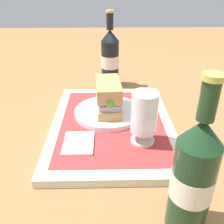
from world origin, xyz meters
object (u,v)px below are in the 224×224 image
sandwich (108,97)px  beer_glass (144,116)px  beer_bottle (193,177)px  plate (108,112)px  second_bottle (110,58)px

sandwich → beer_glass: bearing=27.4°
beer_glass → beer_bottle: bearing=11.8°
plate → beer_glass: 0.17m
sandwich → beer_bottle: size_ratio=0.51×
plate → sandwich: (0.00, 0.00, 0.05)m
sandwich → second_bottle: 0.28m
sandwich → beer_bottle: (0.34, 0.12, 0.03)m
plate → sandwich: bearing=3.7°
beer_bottle → second_bottle: size_ratio=1.00×
beer_glass → beer_bottle: beer_bottle is taller
second_bottle → sandwich: bearing=-1.7°
beer_glass → second_bottle: bearing=-170.1°
plate → second_bottle: size_ratio=0.71×
plate → beer_bottle: 0.37m
sandwich → beer_glass: 0.15m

